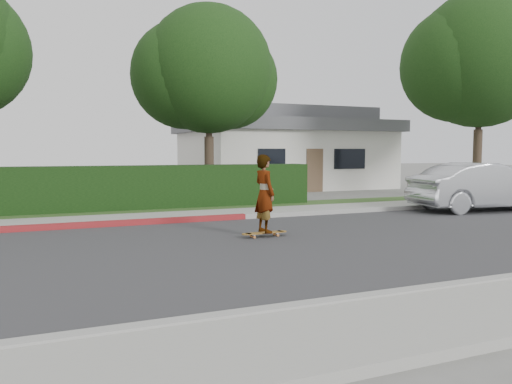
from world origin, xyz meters
The scene contains 15 objects.
ground centered at (0.00, 0.00, 0.00)m, with size 120.00×120.00×0.00m, color slate.
road centered at (0.00, 0.00, 0.01)m, with size 60.00×8.00×0.01m, color #2D2D30.
curb_near centered at (0.00, -4.10, 0.07)m, with size 60.00×0.20×0.15m, color #9E9E99.
sidewalk_near centered at (0.00, -5.00, 0.06)m, with size 60.00×1.60×0.12m, color gray.
curb_far centered at (0.00, 4.10, 0.07)m, with size 60.00×0.20×0.15m, color #9E9E99.
curb_red_section centered at (-5.00, 4.10, 0.08)m, with size 12.00×0.21×0.15m, color maroon.
sidewalk_far centered at (0.00, 5.00, 0.06)m, with size 60.00×1.60×0.12m, color gray.
planting_strip centered at (0.00, 6.60, 0.05)m, with size 60.00×1.60×0.10m, color #2D4C1E.
hedge centered at (-3.00, 7.20, 0.75)m, with size 15.00×1.00×1.50m, color black.
tree_center centered at (1.49, 9.19, 4.90)m, with size 5.66×4.84×7.44m.
tree_right centered at (12.49, 6.69, 5.63)m, with size 6.32×5.60×8.56m.
house centered at (8.00, 16.00, 2.10)m, with size 10.60×8.60×4.30m.
skateboard centered at (0.30, 1.06, 0.10)m, with size 1.13×0.28×0.10m.
skateboarder centered at (0.30, 1.06, 1.00)m, with size 0.65×0.42×1.77m, color white.
car_silver centered at (8.98, 2.91, 0.79)m, with size 1.68×4.83×1.59m, color #B7B9BE.
Camera 1 is at (-4.26, -9.23, 1.94)m, focal length 35.00 mm.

